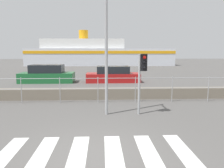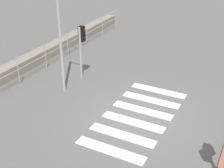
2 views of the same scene
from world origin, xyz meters
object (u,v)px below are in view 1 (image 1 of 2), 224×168
Objects in this scene: ferry_boat at (97,54)px; parked_car_green at (47,75)px; parked_car_red at (113,75)px; traffic_light_far at (142,70)px; streetlamp at (106,25)px.

parked_car_green is at bearing -98.32° from ferry_boat.
parked_car_green reaches higher than parked_car_red.
traffic_light_far is 11.85m from parked_car_green.
traffic_light_far is 0.09× the size of ferry_boat.
traffic_light_far is 0.54× the size of parked_car_red.
traffic_light_far is 0.55× the size of parked_car_green.
ferry_boat is 6.22× the size of parked_car_green.
parked_car_red is at bearing 85.56° from streetlamp.
traffic_light_far is 0.43× the size of streetlamp.
ferry_boat reaches higher than streetlamp.
streetlamp is at bearing -172.27° from traffic_light_far.
ferry_boat reaches higher than parked_car_green.
ferry_boat reaches higher than traffic_light_far.
traffic_light_far is at bearing 7.73° from streetlamp.
ferry_boat is at bearing 94.02° from traffic_light_far.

